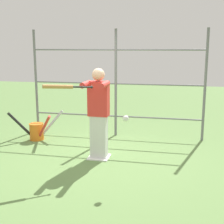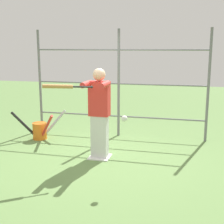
{
  "view_description": "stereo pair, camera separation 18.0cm",
  "coord_description": "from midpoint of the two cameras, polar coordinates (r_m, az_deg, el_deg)",
  "views": [
    {
      "loc": [
        -1.45,
        5.53,
        2.09
      ],
      "look_at": [
        -0.34,
        0.37,
        0.99
      ],
      "focal_mm": 50.0,
      "sensor_mm": 36.0,
      "label": 1
    },
    {
      "loc": [
        -1.63,
        5.49,
        2.09
      ],
      "look_at": [
        -0.34,
        0.37,
        0.99
      ],
      "focal_mm": 50.0,
      "sensor_mm": 36.0,
      "label": 2
    }
  ],
  "objects": [
    {
      "name": "home_plate",
      "position": [
        6.09,
        -1.38,
        -8.2
      ],
      "size": [
        0.4,
        0.4,
        0.02
      ],
      "color": "white",
      "rests_on": "ground"
    },
    {
      "name": "bat_bucket",
      "position": [
        7.36,
        -12.34,
        -3.19
      ],
      "size": [
        1.17,
        0.63,
        0.68
      ],
      "color": "orange",
      "rests_on": "ground"
    },
    {
      "name": "batter",
      "position": [
        5.82,
        -1.47,
        0.25
      ],
      "size": [
        0.44,
        0.58,
        1.71
      ],
      "color": "silver",
      "rests_on": "ground"
    },
    {
      "name": "ground_plane",
      "position": [
        6.09,
        -1.38,
        -8.29
      ],
      "size": [
        24.0,
        24.0,
        0.0
      ],
      "primitive_type": "plane",
      "color": "#608447"
    },
    {
      "name": "baseball_bat_swinging",
      "position": [
        5.19,
        -8.13,
        4.63
      ],
      "size": [
        0.73,
        0.52,
        0.11
      ],
      "color": "black"
    },
    {
      "name": "fence_backstop",
      "position": [
        7.33,
        1.93,
        5.2
      ],
      "size": [
        4.09,
        0.06,
        2.5
      ],
      "color": "slate",
      "rests_on": "ground"
    },
    {
      "name": "softball_in_flight",
      "position": [
        4.79,
        3.35,
        -1.23
      ],
      "size": [
        0.1,
        0.1,
        0.1
      ],
      "color": "white"
    }
  ]
}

